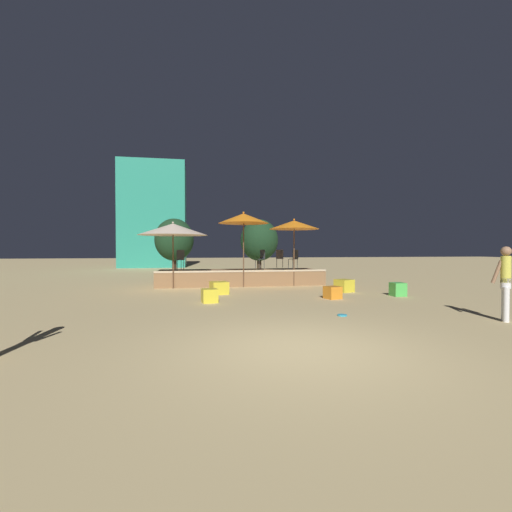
{
  "coord_description": "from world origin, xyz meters",
  "views": [
    {
      "loc": [
        -1.74,
        -5.43,
        1.67
      ],
      "look_at": [
        0.0,
        4.43,
        1.46
      ],
      "focal_mm": 24.0,
      "sensor_mm": 36.0,
      "label": 1
    }
  ],
  "objects_px": {
    "cube_seat_2": "(344,286)",
    "bistro_chair_1": "(294,257)",
    "cube_seat_0": "(210,296)",
    "frisbee_disc": "(342,315)",
    "patio_umbrella_2": "(173,229)",
    "cube_seat_4": "(333,293)",
    "bistro_chair_2": "(261,257)",
    "person_0": "(506,281)",
    "patio_umbrella_0": "(294,225)",
    "background_tree_1": "(259,240)",
    "cube_seat_1": "(219,288)",
    "background_tree_0": "(174,240)",
    "bistro_chair_0": "(280,257)",
    "cube_seat_3": "(398,289)",
    "bistro_chair_3": "(180,258)",
    "patio_umbrella_1": "(244,218)"
  },
  "relations": [
    {
      "from": "cube_seat_3",
      "to": "frisbee_disc",
      "type": "height_order",
      "value": "cube_seat_3"
    },
    {
      "from": "cube_seat_1",
      "to": "bistro_chair_0",
      "type": "xyz_separation_m",
      "value": [
        3.31,
        4.03,
        1.05
      ]
    },
    {
      "from": "bistro_chair_1",
      "to": "frisbee_disc",
      "type": "relative_size",
      "value": 3.75
    },
    {
      "from": "patio_umbrella_0",
      "to": "frisbee_disc",
      "type": "height_order",
      "value": "patio_umbrella_0"
    },
    {
      "from": "bistro_chair_2",
      "to": "cube_seat_2",
      "type": "bearing_deg",
      "value": 8.74
    },
    {
      "from": "person_0",
      "to": "bistro_chair_2",
      "type": "bearing_deg",
      "value": -121.32
    },
    {
      "from": "patio_umbrella_0",
      "to": "background_tree_1",
      "type": "bearing_deg",
      "value": 92.89
    },
    {
      "from": "background_tree_1",
      "to": "frisbee_disc",
      "type": "bearing_deg",
      "value": -91.8
    },
    {
      "from": "bistro_chair_2",
      "to": "background_tree_0",
      "type": "relative_size",
      "value": 0.25
    },
    {
      "from": "cube_seat_2",
      "to": "person_0",
      "type": "xyz_separation_m",
      "value": [
        1.34,
        -5.74,
        0.7
      ]
    },
    {
      "from": "bistro_chair_2",
      "to": "cube_seat_1",
      "type": "bearing_deg",
      "value": -59.3
    },
    {
      "from": "bistro_chair_1",
      "to": "background_tree_1",
      "type": "distance_m",
      "value": 5.88
    },
    {
      "from": "cube_seat_2",
      "to": "bistro_chair_1",
      "type": "relative_size",
      "value": 0.83
    },
    {
      "from": "background_tree_0",
      "to": "patio_umbrella_2",
      "type": "bearing_deg",
      "value": -86.91
    },
    {
      "from": "person_0",
      "to": "cube_seat_2",
      "type": "bearing_deg",
      "value": -130.79
    },
    {
      "from": "cube_seat_4",
      "to": "patio_umbrella_2",
      "type": "bearing_deg",
      "value": 144.05
    },
    {
      "from": "background_tree_0",
      "to": "frisbee_disc",
      "type": "bearing_deg",
      "value": -71.08
    },
    {
      "from": "patio_umbrella_2",
      "to": "bistro_chair_3",
      "type": "bearing_deg",
      "value": 75.77
    },
    {
      "from": "cube_seat_2",
      "to": "bistro_chair_0",
      "type": "xyz_separation_m",
      "value": [
        -1.53,
        4.23,
        1.04
      ]
    },
    {
      "from": "cube_seat_1",
      "to": "background_tree_0",
      "type": "xyz_separation_m",
      "value": [
        -2.2,
        9.75,
        2.03
      ]
    },
    {
      "from": "frisbee_disc",
      "to": "cube_seat_3",
      "type": "bearing_deg",
      "value": 41.35
    },
    {
      "from": "cube_seat_2",
      "to": "bistro_chair_2",
      "type": "relative_size",
      "value": 0.83
    },
    {
      "from": "cube_seat_1",
      "to": "cube_seat_4",
      "type": "distance_m",
      "value": 4.11
    },
    {
      "from": "background_tree_1",
      "to": "patio_umbrella_1",
      "type": "bearing_deg",
      "value": -106.15
    },
    {
      "from": "cube_seat_4",
      "to": "bistro_chair_2",
      "type": "relative_size",
      "value": 0.64
    },
    {
      "from": "cube_seat_0",
      "to": "frisbee_disc",
      "type": "bearing_deg",
      "value": -40.68
    },
    {
      "from": "patio_umbrella_1",
      "to": "frisbee_disc",
      "type": "bearing_deg",
      "value": -77.41
    },
    {
      "from": "patio_umbrella_2",
      "to": "bistro_chair_3",
      "type": "relative_size",
      "value": 3.22
    },
    {
      "from": "cube_seat_2",
      "to": "frisbee_disc",
      "type": "height_order",
      "value": "cube_seat_2"
    },
    {
      "from": "cube_seat_0",
      "to": "bistro_chair_2",
      "type": "relative_size",
      "value": 0.59
    },
    {
      "from": "cube_seat_2",
      "to": "frisbee_disc",
      "type": "xyz_separation_m",
      "value": [
        -2.09,
        -4.48,
        -0.22
      ]
    },
    {
      "from": "bistro_chair_1",
      "to": "bistro_chair_2",
      "type": "relative_size",
      "value": 1.0
    },
    {
      "from": "bistro_chair_2",
      "to": "bistro_chair_3",
      "type": "height_order",
      "value": "same"
    },
    {
      "from": "background_tree_0",
      "to": "bistro_chair_0",
      "type": "bearing_deg",
      "value": -46.13
    },
    {
      "from": "patio_umbrella_0",
      "to": "bistro_chair_3",
      "type": "xyz_separation_m",
      "value": [
        -5.06,
        0.88,
        -1.47
      ]
    },
    {
      "from": "patio_umbrella_2",
      "to": "cube_seat_2",
      "type": "height_order",
      "value": "patio_umbrella_2"
    },
    {
      "from": "patio_umbrella_2",
      "to": "bistro_chair_2",
      "type": "xyz_separation_m",
      "value": [
        4.04,
        1.35,
        -1.22
      ]
    },
    {
      "from": "bistro_chair_1",
      "to": "bistro_chair_3",
      "type": "distance_m",
      "value": 5.36
    },
    {
      "from": "patio_umbrella_1",
      "to": "bistro_chair_0",
      "type": "xyz_separation_m",
      "value": [
        2.09,
        1.85,
        -1.73
      ]
    },
    {
      "from": "person_0",
      "to": "bistro_chair_2",
      "type": "height_order",
      "value": "person_0"
    },
    {
      "from": "cube_seat_3",
      "to": "bistro_chair_0",
      "type": "height_order",
      "value": "bistro_chair_0"
    },
    {
      "from": "patio_umbrella_2",
      "to": "bistro_chair_3",
      "type": "height_order",
      "value": "patio_umbrella_2"
    },
    {
      "from": "patio_umbrella_0",
      "to": "bistro_chair_0",
      "type": "height_order",
      "value": "patio_umbrella_0"
    },
    {
      "from": "cube_seat_2",
      "to": "patio_umbrella_0",
      "type": "bearing_deg",
      "value": 118.77
    },
    {
      "from": "bistro_chair_2",
      "to": "frisbee_disc",
      "type": "bearing_deg",
      "value": -22.87
    },
    {
      "from": "person_0",
      "to": "background_tree_1",
      "type": "relative_size",
      "value": 0.48
    },
    {
      "from": "person_0",
      "to": "bistro_chair_1",
      "type": "height_order",
      "value": "person_0"
    },
    {
      "from": "bistro_chair_0",
      "to": "bistro_chair_1",
      "type": "bearing_deg",
      "value": 134.94
    },
    {
      "from": "cube_seat_1",
      "to": "bistro_chair_1",
      "type": "distance_m",
      "value": 5.07
    },
    {
      "from": "patio_umbrella_0",
      "to": "cube_seat_2",
      "type": "bearing_deg",
      "value": -61.23
    }
  ]
}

